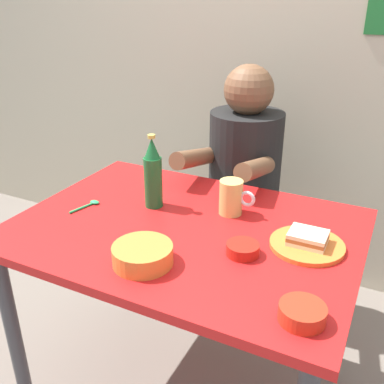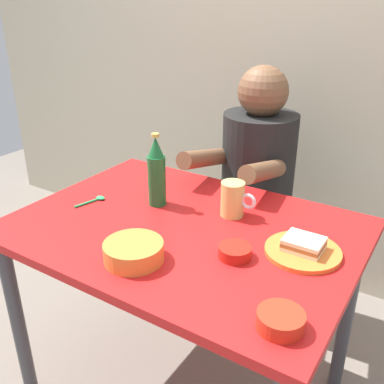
{
  "view_description": "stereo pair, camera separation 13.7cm",
  "coord_description": "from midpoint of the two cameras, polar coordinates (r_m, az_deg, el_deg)",
  "views": [
    {
      "loc": [
        0.57,
        -1.1,
        1.42
      ],
      "look_at": [
        0.0,
        0.05,
        0.84
      ],
      "focal_mm": 40.68,
      "sensor_mm": 36.0,
      "label": 1
    },
    {
      "loc": [
        0.69,
        -1.03,
        1.42
      ],
      "look_at": [
        0.0,
        0.05,
        0.84
      ],
      "focal_mm": 40.68,
      "sensor_mm": 36.0,
      "label": 2
    }
  ],
  "objects": [
    {
      "name": "spoon",
      "position": [
        1.6,
        -10.1,
        -1.02
      ],
      "size": [
        0.05,
        0.12,
        0.01
      ],
      "color": "#26A559",
      "rests_on": "dining_table"
    },
    {
      "name": "beer_mug",
      "position": [
        1.47,
        8.08,
        -0.99
      ],
      "size": [
        0.13,
        0.08,
        0.12
      ],
      "color": "#D1BC66",
      "rests_on": "dining_table"
    },
    {
      "name": "dining_table",
      "position": [
        1.46,
        1.63,
        -7.66
      ],
      "size": [
        1.1,
        0.8,
        0.74
      ],
      "color": "red",
      "rests_on": "ground"
    },
    {
      "name": "wall_back",
      "position": [
        2.21,
        17.0,
        20.28
      ],
      "size": [
        4.4,
        0.09,
        2.6
      ],
      "color": "#BCB299",
      "rests_on": "ground"
    },
    {
      "name": "stool",
      "position": [
        2.11,
        9.85,
        -6.54
      ],
      "size": [
        0.34,
        0.34,
        0.45
      ],
      "color": "#4C4C51",
      "rests_on": "ground"
    },
    {
      "name": "sauce_bowl_chili",
      "position": [
        1.04,
        15.4,
        -15.98
      ],
      "size": [
        0.11,
        0.11,
        0.04
      ],
      "color": "red",
      "rests_on": "dining_table"
    },
    {
      "name": "person_seated",
      "position": [
        1.92,
        10.6,
        4.01
      ],
      "size": [
        0.33,
        0.56,
        0.72
      ],
      "color": "black",
      "rests_on": "stool"
    },
    {
      "name": "sambal_bowl_red",
      "position": [
        1.26,
        8.79,
        -7.78
      ],
      "size": [
        0.1,
        0.1,
        0.03
      ],
      "color": "#B21E14",
      "rests_on": "dining_table"
    },
    {
      "name": "plate_orange",
      "position": [
        1.32,
        17.23,
        -7.52
      ],
      "size": [
        0.22,
        0.22,
        0.01
      ],
      "primitive_type": "cylinder",
      "color": "orange",
      "rests_on": "dining_table"
    },
    {
      "name": "beer_bottle",
      "position": [
        1.51,
        -2.09,
        2.42
      ],
      "size": [
        0.06,
        0.06,
        0.26
      ],
      "color": "#19602D",
      "rests_on": "dining_table"
    },
    {
      "name": "soup_bowl_orange",
      "position": [
        1.23,
        -4.51,
        -7.78
      ],
      "size": [
        0.17,
        0.17,
        0.05
      ],
      "color": "orange",
      "rests_on": "dining_table"
    },
    {
      "name": "sandwich",
      "position": [
        1.31,
        17.37,
        -6.6
      ],
      "size": [
        0.11,
        0.09,
        0.04
      ],
      "color": "beige",
      "rests_on": "plate_orange"
    }
  ]
}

